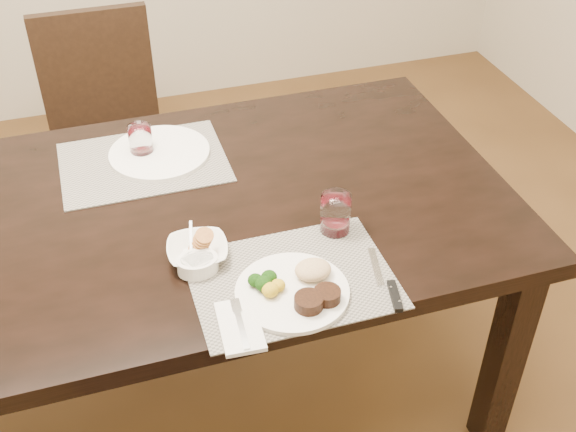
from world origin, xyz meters
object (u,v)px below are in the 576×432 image
object	(u,v)px
dinner_plate	(298,289)
steak_knife	(390,289)
cracker_bowl	(198,251)
wine_glass_near	(335,215)
far_plate	(160,153)
chair_far	(106,122)

from	to	relation	value
dinner_plate	steak_knife	world-z (taller)	dinner_plate
dinner_plate	cracker_bowl	size ratio (longest dim) A/B	1.63
steak_knife	wine_glass_near	xyz separation A→B (m)	(-0.04, 0.24, 0.04)
far_plate	steak_knife	bearing A→B (deg)	-60.59
chair_far	steak_knife	distance (m)	1.50
chair_far	cracker_bowl	xyz separation A→B (m)	(0.13, -1.14, 0.27)
steak_knife	cracker_bowl	distance (m)	0.46
dinner_plate	wine_glass_near	world-z (taller)	wine_glass_near
steak_knife	wine_glass_near	bearing A→B (deg)	112.91
steak_knife	far_plate	size ratio (longest dim) A/B	0.77
chair_far	dinner_plate	bearing A→B (deg)	-76.60
cracker_bowl	wine_glass_near	bearing A→B (deg)	-0.00
chair_far	dinner_plate	distance (m)	1.40
steak_knife	cracker_bowl	xyz separation A→B (m)	(-0.39, 0.24, 0.01)
chair_far	cracker_bowl	world-z (taller)	chair_far
chair_far	dinner_plate	xyz separation A→B (m)	(0.32, -1.33, 0.27)
wine_glass_near	steak_knife	bearing A→B (deg)	-79.92
steak_knife	far_plate	world-z (taller)	far_plate
wine_glass_near	far_plate	distance (m)	0.60
steak_knife	wine_glass_near	distance (m)	0.25
wine_glass_near	chair_far	bearing A→B (deg)	112.63
cracker_bowl	steak_knife	bearing A→B (deg)	-31.84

